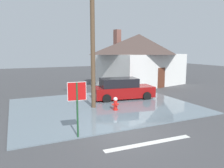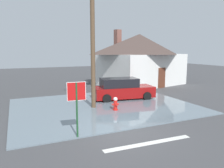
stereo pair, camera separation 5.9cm
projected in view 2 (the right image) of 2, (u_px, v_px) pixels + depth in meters
The scene contains 8 objects.
ground_plane at pixel (125, 133), 10.09m from camera, with size 80.00×80.00×0.10m, color #424244.
flood_puddle at pixel (104, 106), 14.61m from camera, with size 11.58×9.16×0.06m, color slate.
lane_stop_bar at pixel (149, 143), 8.83m from camera, with size 3.94×0.30×0.01m, color silver.
stop_sign_near at pixel (77, 98), 9.07m from camera, with size 0.79×0.11×2.44m.
fire_hydrant at pixel (115, 104), 13.42m from camera, with size 0.44×0.38×0.88m.
utility_pole at pixel (93, 46), 13.55m from camera, with size 1.60×0.28×7.67m.
house at pixel (139, 58), 23.83m from camera, with size 10.34×8.81×5.86m.
parked_car at pixel (122, 89), 16.62m from camera, with size 4.78×2.50×1.63m.
Camera 2 is at (-4.49, -8.53, 3.75)m, focal length 34.94 mm.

